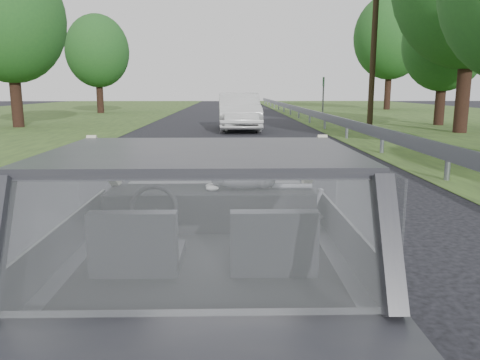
{
  "coord_description": "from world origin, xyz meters",
  "views": [
    {
      "loc": [
        0.15,
        -2.94,
        1.76
      ],
      "look_at": [
        0.23,
        0.51,
        1.09
      ],
      "focal_mm": 35.0,
      "sensor_mm": 36.0,
      "label": 1
    }
  ],
  "objects_px": {
    "subject_car": "(208,250)",
    "highway_sign": "(323,97)",
    "cat": "(244,177)",
    "other_car": "(239,111)",
    "utility_pole": "(374,39)"
  },
  "relations": [
    {
      "from": "other_car",
      "to": "utility_pole",
      "type": "height_order",
      "value": "utility_pole"
    },
    {
      "from": "subject_car",
      "to": "utility_pole",
      "type": "bearing_deg",
      "value": 70.42
    },
    {
      "from": "cat",
      "to": "other_car",
      "type": "distance_m",
      "value": 17.19
    },
    {
      "from": "subject_car",
      "to": "cat",
      "type": "bearing_deg",
      "value": 67.23
    },
    {
      "from": "subject_car",
      "to": "other_car",
      "type": "bearing_deg",
      "value": 88.21
    },
    {
      "from": "other_car",
      "to": "highway_sign",
      "type": "relative_size",
      "value": 1.94
    },
    {
      "from": "highway_sign",
      "to": "utility_pole",
      "type": "height_order",
      "value": "utility_pole"
    },
    {
      "from": "cat",
      "to": "other_car",
      "type": "relative_size",
      "value": 0.13
    },
    {
      "from": "cat",
      "to": "other_car",
      "type": "xyz_separation_m",
      "value": [
        0.3,
        17.18,
        -0.28
      ]
    },
    {
      "from": "cat",
      "to": "highway_sign",
      "type": "distance_m",
      "value": 27.97
    },
    {
      "from": "cat",
      "to": "utility_pole",
      "type": "distance_m",
      "value": 19.38
    },
    {
      "from": "highway_sign",
      "to": "cat",
      "type": "bearing_deg",
      "value": -86.5
    },
    {
      "from": "subject_car",
      "to": "highway_sign",
      "type": "bearing_deg",
      "value": 77.34
    },
    {
      "from": "subject_car",
      "to": "highway_sign",
      "type": "xyz_separation_m",
      "value": [
        6.28,
        27.93,
        0.55
      ]
    },
    {
      "from": "cat",
      "to": "utility_pole",
      "type": "height_order",
      "value": "utility_pole"
    }
  ]
}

